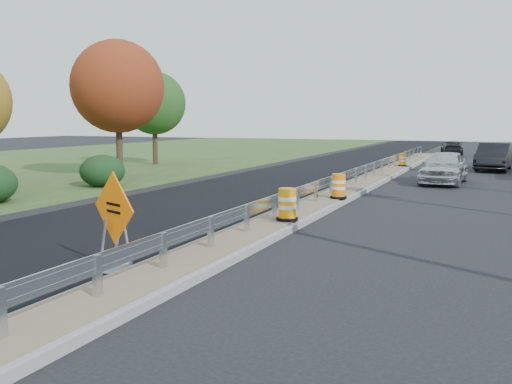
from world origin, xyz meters
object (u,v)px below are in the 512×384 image
at_px(caution_sign, 115,246).
at_px(barrel_median_mid, 339,187).
at_px(car_dark_mid, 494,157).
at_px(car_silver, 444,167).
at_px(barrel_median_near, 287,205).
at_px(car_dark_far, 452,148).
at_px(barrel_median_far, 402,160).

xyz_separation_m(caution_sign, barrel_median_mid, (1.81, 10.91, 0.14)).
bearing_deg(car_dark_mid, car_silver, -98.81).
bearing_deg(barrel_median_near, car_silver, 77.65).
xyz_separation_m(caution_sign, barrel_median_near, (1.67, 5.81, 0.15)).
xyz_separation_m(barrel_median_mid, car_dark_far, (1.38, 32.44, -0.05)).
height_order(barrel_median_far, car_silver, car_silver).
relative_size(caution_sign, car_silver, 0.44).
relative_size(car_dark_mid, car_dark_far, 1.19).
height_order(car_dark_mid, car_dark_far, car_dark_mid).
bearing_deg(caution_sign, car_silver, 99.37).
bearing_deg(car_silver, car_dark_far, 96.74).
bearing_deg(car_silver, barrel_median_mid, -105.25).
distance_m(barrel_median_near, car_dark_far, 37.58).
relative_size(barrel_median_mid, barrel_median_far, 1.15).
bearing_deg(caution_sign, car_dark_mid, 99.37).
relative_size(caution_sign, barrel_median_mid, 2.29).
distance_m(barrel_median_far, car_dark_far, 16.78).
height_order(barrel_median_near, barrel_median_far, barrel_median_near).
height_order(caution_sign, barrel_median_near, caution_sign).
height_order(barrel_median_near, barrel_median_mid, barrel_median_near).
bearing_deg(car_dark_mid, caution_sign, -98.81).
distance_m(barrel_median_mid, car_silver, 9.28).
bearing_deg(car_dark_far, barrel_median_far, 76.66).
distance_m(barrel_median_far, car_silver, 7.60).
xyz_separation_m(barrel_median_near, car_dark_mid, (5.16, 22.73, 0.16)).
height_order(barrel_median_mid, barrel_median_far, barrel_median_mid).
height_order(barrel_median_mid, car_dark_far, car_dark_far).
distance_m(barrel_median_mid, car_dark_mid, 18.33).
height_order(car_silver, car_dark_far, car_silver).
distance_m(caution_sign, car_dark_mid, 29.35).
distance_m(barrel_median_near, barrel_median_far, 20.85).
relative_size(barrel_median_far, car_dark_mid, 0.15).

